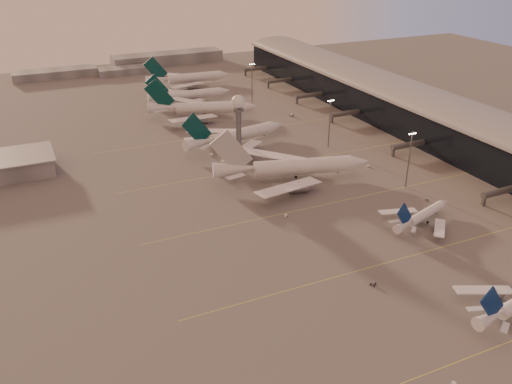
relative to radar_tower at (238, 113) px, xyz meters
name	(u,v)px	position (x,y,z in m)	size (l,w,h in m)	color
ground	(376,288)	(-5.00, -120.00, -20.95)	(700.00, 700.00, 0.00)	#5C5959
taxiway_markings	(355,197)	(25.00, -64.00, -20.94)	(180.00, 185.25, 0.02)	#D6D04B
terminal	(421,113)	(102.88, -9.91, -10.43)	(57.00, 362.00, 23.04)	black
radar_tower	(238,113)	(0.00, 0.00, 0.00)	(6.40, 6.40, 31.10)	#53565A
mast_b	(409,157)	(50.00, -65.00, -7.21)	(3.60, 0.56, 25.00)	#53565A
mast_c	(330,121)	(45.00, -10.00, -7.21)	(3.60, 0.56, 25.00)	#53565A
mast_d	(252,81)	(43.00, 80.00, -7.21)	(3.60, 0.56, 25.00)	#53565A
distant_horizon	(136,63)	(-2.38, 205.14, -17.06)	(165.00, 37.50, 9.00)	slate
narrowbody_mid	(422,217)	(34.67, -93.57, -18.20)	(33.62, 26.39, 13.59)	silver
widebody_white	(293,170)	(9.53, -37.88, -16.65)	(69.00, 54.60, 24.79)	silver
greentail_a	(236,138)	(3.56, 11.79, -17.09)	(59.59, 47.68, 21.86)	silver
greentail_b	(203,110)	(3.58, 63.21, -16.83)	(61.82, 49.10, 23.33)	silver
greentail_c	(190,96)	(6.81, 96.41, -17.45)	(54.56, 43.96, 19.81)	silver
greentail_d	(189,80)	(19.43, 136.37, -17.01)	(61.45, 49.50, 22.31)	silver
gsv_truck_a	(454,381)	(-11.71, -160.60, -19.76)	(5.95, 4.90, 2.33)	silver
gsv_tug_mid	(373,284)	(-5.14, -118.55, -20.43)	(3.67, 4.08, 1.00)	slate
gsv_truck_b	(428,198)	(49.60, -79.30, -19.79)	(5.96, 3.44, 2.27)	slate
gsv_truck_c	(286,214)	(-8.83, -67.56, -19.83)	(5.67, 4.48, 2.20)	silver
gsv_catering_b	(369,163)	(48.32, -40.33, -18.93)	(5.27, 3.18, 4.03)	silver
gsv_tug_far	(276,162)	(11.18, -18.54, -20.41)	(3.99, 4.25, 1.05)	silver
gsv_truck_d	(211,153)	(-13.18, 3.41, -19.66)	(3.63, 6.61, 2.53)	silver
gsv_tug_hangar	(292,115)	(51.94, 42.60, -20.36)	(4.64, 3.85, 1.15)	silver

